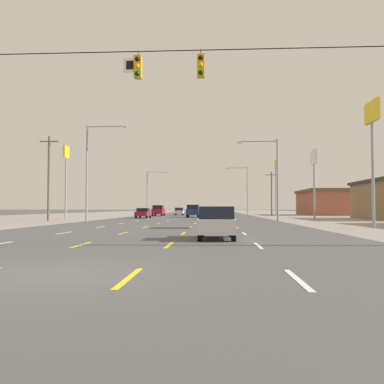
% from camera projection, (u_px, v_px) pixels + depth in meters
% --- Properties ---
extents(ground_plane, '(572.00, 572.00, 0.00)m').
position_uv_depth(ground_plane, '(195.00, 216.00, 75.01)').
color(ground_plane, '#4C4C4F').
extents(lot_apron_left, '(28.00, 440.00, 0.01)m').
position_uv_depth(lot_apron_left, '(63.00, 216.00, 76.37)').
color(lot_apron_left, gray).
rests_on(lot_apron_left, ground).
extents(lot_apron_right, '(28.00, 440.00, 0.01)m').
position_uv_depth(lot_apron_right, '(332.00, 216.00, 73.65)').
color(lot_apron_right, gray).
rests_on(lot_apron_right, ground).
extents(lane_markings, '(10.64, 227.60, 0.01)m').
position_uv_depth(lane_markings, '(202.00, 213.00, 113.42)').
color(lane_markings, white).
rests_on(lane_markings, ground).
extents(signal_span_wire, '(27.39, 0.52, 8.82)m').
position_uv_depth(signal_span_wire, '(123.00, 120.00, 16.74)').
color(signal_span_wire, brown).
rests_on(signal_span_wire, ground).
extents(hatchback_inner_right_nearest, '(1.72, 3.90, 1.54)m').
position_uv_depth(hatchback_inner_right_nearest, '(217.00, 222.00, 19.34)').
color(hatchback_inner_right_nearest, silver).
rests_on(hatchback_inner_right_nearest, ground).
extents(sedan_far_left_near, '(1.80, 4.50, 1.46)m').
position_uv_depth(sedan_far_left_near, '(143.00, 213.00, 59.71)').
color(sedan_far_left_near, maroon).
rests_on(sedan_far_left_near, ground).
extents(suv_center_turn_mid, '(1.98, 4.90, 1.98)m').
position_uv_depth(suv_center_turn_mid, '(193.00, 211.00, 64.47)').
color(suv_center_turn_mid, navy).
rests_on(suv_center_turn_mid, ground).
extents(suv_far_left_midfar, '(1.98, 4.90, 1.98)m').
position_uv_depth(suv_far_left_midfar, '(158.00, 210.00, 75.14)').
color(suv_far_left_midfar, maroon).
rests_on(suv_far_left_midfar, ground).
extents(hatchback_inner_left_far, '(1.72, 3.90, 1.54)m').
position_uv_depth(hatchback_inner_left_far, '(179.00, 211.00, 84.03)').
color(hatchback_inner_left_far, silver).
rests_on(hatchback_inner_left_far, ground).
extents(hatchback_center_turn_farther, '(1.72, 3.90, 1.54)m').
position_uv_depth(hatchback_center_turn_farther, '(199.00, 211.00, 100.39)').
color(hatchback_center_turn_farther, maroon).
rests_on(hatchback_center_turn_farther, ground).
extents(storefront_right_row_2, '(12.45, 16.62, 5.25)m').
position_uv_depth(storefront_right_row_2, '(332.00, 202.00, 84.64)').
color(storefront_right_row_2, '#A35642').
rests_on(storefront_right_row_2, ground).
extents(pole_sign_left_row_1, '(0.24, 1.67, 9.52)m').
position_uv_depth(pole_sign_left_row_1, '(66.00, 166.00, 52.73)').
color(pole_sign_left_row_1, gray).
rests_on(pole_sign_left_row_1, ground).
extents(pole_sign_right_row_0, '(0.24, 2.44, 9.28)m').
position_uv_depth(pole_sign_right_row_0, '(372.00, 130.00, 29.74)').
color(pole_sign_right_row_0, gray).
rests_on(pole_sign_right_row_0, ground).
extents(pole_sign_right_row_1, '(0.24, 2.50, 9.06)m').
position_uv_depth(pole_sign_right_row_1, '(314.00, 165.00, 53.13)').
color(pole_sign_right_row_1, gray).
rests_on(pole_sign_right_row_1, ground).
extents(pole_sign_right_row_2, '(0.24, 1.74, 10.25)m').
position_uv_depth(pole_sign_right_row_2, '(276.00, 175.00, 74.71)').
color(pole_sign_right_row_2, gray).
rests_on(pole_sign_right_row_2, ground).
extents(streetlight_left_row_0, '(4.53, 0.26, 10.49)m').
position_uv_depth(streetlight_left_row_0, '(91.00, 165.00, 43.80)').
color(streetlight_left_row_0, gray).
rests_on(streetlight_left_row_0, ground).
extents(streetlight_right_row_0, '(4.28, 0.26, 8.73)m').
position_uv_depth(streetlight_right_row_0, '(273.00, 173.00, 42.70)').
color(streetlight_right_row_0, gray).
rests_on(streetlight_right_row_0, ground).
extents(streetlight_left_row_1, '(4.33, 0.26, 9.04)m').
position_uv_depth(streetlight_left_row_1, '(149.00, 189.00, 83.05)').
color(streetlight_left_row_1, gray).
rests_on(streetlight_left_row_1, ground).
extents(streetlight_right_row_1, '(4.35, 0.26, 9.81)m').
position_uv_depth(streetlight_right_row_1, '(245.00, 187.00, 82.00)').
color(streetlight_right_row_1, gray).
rests_on(streetlight_right_row_1, ground).
extents(utility_pole_left_row_0, '(2.20, 0.26, 9.71)m').
position_uv_depth(utility_pole_left_row_0, '(49.00, 177.00, 46.63)').
color(utility_pole_left_row_0, brown).
rests_on(utility_pole_left_row_0, ground).
extents(utility_pole_right_row_1, '(2.20, 0.26, 8.40)m').
position_uv_depth(utility_pole_right_row_1, '(272.00, 193.00, 77.68)').
color(utility_pole_right_row_1, brown).
rests_on(utility_pole_right_row_1, ground).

